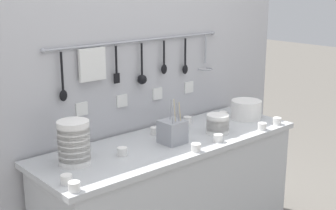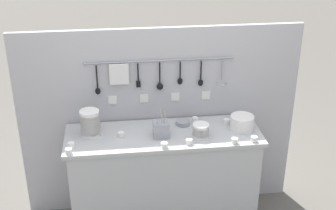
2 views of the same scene
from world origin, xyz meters
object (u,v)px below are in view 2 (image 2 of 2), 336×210
object	(u,v)px
cup_front_left	(227,122)
cup_mid_row	(121,135)
cup_front_right	(189,142)
cup_beside_plates	(71,145)
cup_by_caddy	(164,145)
cup_edge_far	(162,123)
plate_stack	(242,122)
cup_edge_near	(195,120)
cup_back_right	(254,139)
bowl_stack_tall_left	(90,123)
cutlery_caddy	(161,129)
cup_back_left	(235,141)
steel_mixing_bowl	(183,123)
bowl_stack_short_front	(201,130)
cup_centre	(69,151)

from	to	relation	value
cup_front_left	cup_mid_row	size ratio (longest dim) A/B	1.00
cup_front_right	cup_beside_plates	world-z (taller)	same
cup_by_caddy	cup_edge_far	xyz separation A→B (m)	(0.02, 0.36, 0.00)
plate_stack	cup_edge_near	distance (m)	0.40
cup_front_right	cup_back_right	xyz separation A→B (m)	(0.51, -0.02, 0.00)
cup_beside_plates	cup_mid_row	bearing A→B (deg)	17.10
bowl_stack_tall_left	cup_by_caddy	bearing A→B (deg)	-25.13
plate_stack	cup_mid_row	distance (m)	0.99
cutlery_caddy	cup_edge_far	size ratio (longest dim) A/B	4.88
cup_back_left	steel_mixing_bowl	bearing A→B (deg)	135.08
steel_mixing_bowl	cup_front_left	distance (m)	0.37
bowl_stack_short_front	cup_beside_plates	size ratio (longest dim) A/B	2.54
cup_centre	cup_beside_plates	bearing A→B (deg)	81.90
cutlery_caddy	cup_edge_near	size ratio (longest dim) A/B	4.88
bowl_stack_short_front	cup_front_left	xyz separation A→B (m)	(0.25, 0.19, -0.03)
bowl_stack_short_front	cup_centre	distance (m)	1.03
bowl_stack_tall_left	cup_front_right	bearing A→B (deg)	-17.25
cup_front_left	cup_mid_row	distance (m)	0.89
cup_beside_plates	bowl_stack_short_front	bearing A→B (deg)	2.67
bowl_stack_short_front	cup_centre	world-z (taller)	bowl_stack_short_front
cup_edge_near	cup_back_right	distance (m)	0.55
bowl_stack_short_front	cup_beside_plates	xyz separation A→B (m)	(-1.01, -0.05, -0.03)
cup_edge_far	cup_beside_plates	size ratio (longest dim) A/B	1.00
steel_mixing_bowl	cutlery_caddy	size ratio (longest dim) A/B	0.48
cup_edge_far	cup_beside_plates	distance (m)	0.78
plate_stack	cutlery_caddy	bearing A→B (deg)	-176.57
cup_back_right	cup_back_left	bearing A→B (deg)	-177.22
plate_stack	cup_beside_plates	xyz separation A→B (m)	(-1.37, -0.13, -0.04)
steel_mixing_bowl	cup_edge_near	xyz separation A→B (m)	(0.11, 0.04, 0.00)
steel_mixing_bowl	plate_stack	bearing A→B (deg)	-15.78
bowl_stack_tall_left	cup_front_right	world-z (taller)	bowl_stack_tall_left
cup_front_left	cup_edge_near	world-z (taller)	same
steel_mixing_bowl	cup_beside_plates	world-z (taller)	cup_beside_plates
bowl_stack_tall_left	cutlery_caddy	world-z (taller)	cutlery_caddy
plate_stack	cup_beside_plates	distance (m)	1.37
steel_mixing_bowl	cup_back_right	distance (m)	0.61
bowl_stack_tall_left	steel_mixing_bowl	bearing A→B (deg)	6.67
steel_mixing_bowl	cup_edge_far	size ratio (longest dim) A/B	2.33
cup_by_caddy	cup_back_right	world-z (taller)	same
cup_edge_far	cup_back_left	distance (m)	0.64
bowl_stack_tall_left	cup_front_right	xyz separation A→B (m)	(0.76, -0.23, -0.09)
steel_mixing_bowl	cup_back_left	distance (m)	0.50
bowl_stack_tall_left	plate_stack	world-z (taller)	bowl_stack_tall_left
cup_front_left	cup_beside_plates	bearing A→B (deg)	-169.56
bowl_stack_short_front	cup_edge_near	world-z (taller)	bowl_stack_short_front
bowl_stack_tall_left	cup_back_right	bearing A→B (deg)	-11.38
cup_back_right	steel_mixing_bowl	bearing A→B (deg)	145.96
bowl_stack_short_front	cutlery_caddy	world-z (taller)	cutlery_caddy
steel_mixing_bowl	cup_centre	world-z (taller)	cup_centre
plate_stack	steel_mixing_bowl	xyz separation A→B (m)	(-0.47, 0.13, -0.04)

